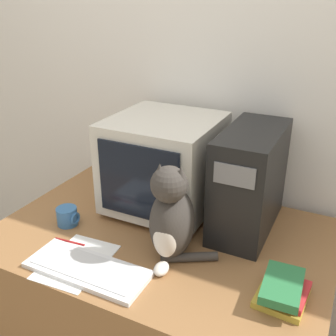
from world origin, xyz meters
TOP-DOWN VIEW (x-y plane):
  - wall_back at (0.00, 0.97)m, footprint 7.00×0.05m
  - desk at (0.00, 0.45)m, footprint 1.35×0.91m
  - crt_monitor at (-0.09, 0.66)m, footprint 0.45×0.46m
  - computer_tower at (0.29, 0.67)m, footprint 0.21×0.45m
  - keyboard at (-0.13, 0.13)m, footprint 0.45×0.18m
  - cat at (0.10, 0.34)m, footprint 0.27×0.27m
  - book_stack at (0.52, 0.29)m, footprint 0.16×0.20m
  - pen at (-0.30, 0.24)m, footprint 0.14×0.02m
  - paper_sheet at (-0.20, 0.15)m, footprint 0.23×0.31m
  - mug at (-0.39, 0.34)m, footprint 0.09×0.09m

SIDE VIEW (x-z plane):
  - desk at x=0.00m, z-range 0.00..0.76m
  - paper_sheet at x=-0.20m, z-range 0.76..0.76m
  - pen at x=-0.30m, z-range 0.76..0.77m
  - keyboard at x=-0.13m, z-range 0.76..0.78m
  - book_stack at x=0.52m, z-range 0.76..0.83m
  - mug at x=-0.39m, z-range 0.76..0.84m
  - cat at x=0.10m, z-range 0.73..1.12m
  - computer_tower at x=0.29m, z-range 0.76..1.19m
  - crt_monitor at x=-0.09m, z-range 0.76..1.19m
  - wall_back at x=0.00m, z-range 0.00..2.50m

